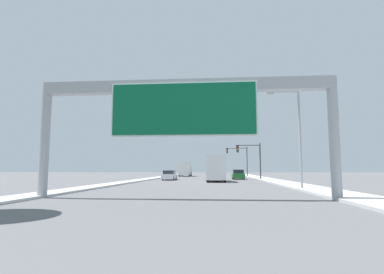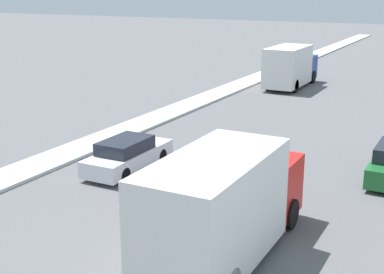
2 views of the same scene
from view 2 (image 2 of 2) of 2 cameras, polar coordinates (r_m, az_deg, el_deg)
The scene contains 4 objects.
median_strip_left at distance 36.91m, azimuth 0.65°, elevation 3.81°, with size 2.00×120.00×0.15m.
car_far_right at distance 23.31m, azimuth -6.86°, elevation -1.91°, with size 1.74×4.71×1.42m.
truck_box_primary at distance 43.12m, azimuth 10.46°, elevation 7.41°, with size 2.41×7.27×3.26m.
truck_box_secondary at distance 15.37m, azimuth 3.54°, elevation -7.29°, with size 2.39×7.51×3.33m.
Camera 2 is at (7.52, 27.88, 7.68)m, focal length 50.00 mm.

